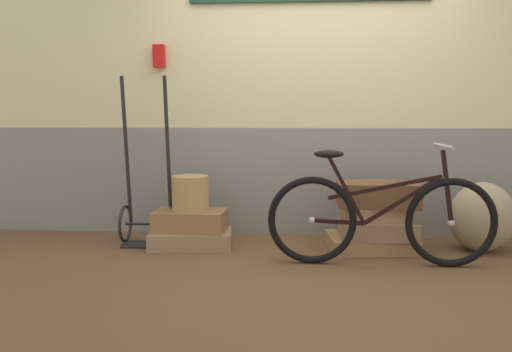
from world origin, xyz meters
TOP-DOWN VIEW (x-y plane):
  - ground at (0.00, 0.00)m, footprint 8.46×5.20m
  - station_building at (0.01, 0.85)m, footprint 6.46×0.74m
  - suitcase_0 at (-1.04, 0.22)m, footprint 0.71×0.43m
  - suitcase_1 at (-1.05, 0.25)m, footprint 0.60×0.36m
  - suitcase_2 at (0.46, 0.27)m, footprint 0.74×0.54m
  - suitcase_3 at (0.50, 0.24)m, footprint 0.60×0.42m
  - suitcase_4 at (0.48, 0.24)m, footprint 0.51×0.36m
  - suitcase_5 at (0.50, 0.26)m, footprint 0.64×0.40m
  - wicker_basket at (-1.04, 0.25)m, footprint 0.31×0.31m
  - luggage_trolley at (-1.44, 0.36)m, footprint 0.45×0.38m
  - burlap_sack at (1.35, 0.28)m, footprint 0.51×0.44m
  - bicycle at (0.45, -0.16)m, footprint 1.67×0.46m

SIDE VIEW (x-z plane):
  - ground at x=0.00m, z-range -0.06..0.00m
  - suitcase_2 at x=0.46m, z-range 0.00..0.12m
  - suitcase_0 at x=-1.04m, z-range 0.00..0.14m
  - suitcase_3 at x=0.50m, z-range 0.12..0.26m
  - suitcase_1 at x=-1.05m, z-range 0.14..0.31m
  - burlap_sack at x=1.35m, z-range 0.00..0.57m
  - luggage_trolley at x=-1.44m, z-range -0.41..1.03m
  - suitcase_4 at x=0.48m, z-range 0.26..0.37m
  - bicycle at x=0.45m, z-range -0.10..0.80m
  - wicker_basket at x=-1.04m, z-range 0.31..0.60m
  - suitcase_5 at x=0.50m, z-range 0.37..0.57m
  - station_building at x=0.01m, z-range 0.00..3.06m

